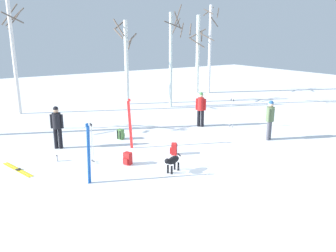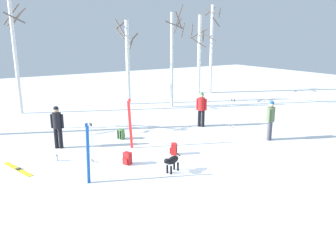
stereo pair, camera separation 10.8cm
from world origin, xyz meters
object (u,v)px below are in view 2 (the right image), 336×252
object	(u,v)px
person_0	(57,124)
birch_tree_6	(211,47)
ski_poles_0	(92,142)
backpack_1	(127,159)
dog	(172,161)
backpack_2	(121,134)
water_bottle_0	(57,158)
birch_tree_3	(127,60)
birch_tree_4	(173,56)
ski_pair_lying_0	(18,169)
ski_pair_planted_0	(130,124)
person_1	(201,107)
ski_pair_planted_1	(88,154)
birch_tree_5	(199,53)
birch_tree_2	(14,43)
backpack_0	(174,149)
ski_poles_1	(232,113)
person_2	(271,118)

from	to	relation	value
person_0	birch_tree_6	world-z (taller)	birch_tree_6
ski_poles_0	backpack_1	xyz separation A→B (m)	(0.97, -0.81, -0.56)
dog	birch_tree_6	bearing A→B (deg)	46.82
ski_poles_0	backpack_2	bearing A→B (deg)	45.53
water_bottle_0	birch_tree_3	size ratio (longest dim) A/B	0.04
birch_tree_4	ski_pair_lying_0	bearing A→B (deg)	-149.34
backpack_1	birch_tree_6	distance (m)	16.29
person_0	ski_pair_planted_0	size ratio (longest dim) A/B	0.86
person_1	ski_pair_planted_1	size ratio (longest dim) A/B	0.91
ski_pair_planted_1	water_bottle_0	distance (m)	2.57
ski_pair_planted_0	ski_pair_planted_1	bearing A→B (deg)	-137.32
water_bottle_0	birch_tree_5	distance (m)	16.54
dog	water_bottle_0	xyz separation A→B (m)	(-2.95, 3.07, -0.28)
dog	ski_pair_planted_0	distance (m)	3.08
ski_pair_planted_0	birch_tree_5	world-z (taller)	birch_tree_5
ski_pair_lying_0	backpack_2	size ratio (longest dim) A/B	4.14
backpack_2	backpack_1	bearing A→B (deg)	-110.46
ski_pair_planted_1	water_bottle_0	world-z (taller)	ski_pair_planted_1
ski_pair_planted_0	ski_poles_0	world-z (taller)	ski_pair_planted_0
ski_pair_planted_0	birch_tree_5	size ratio (longest dim) A/B	0.34
dog	birch_tree_6	distance (m)	16.56
ski_pair_planted_1	backpack_1	xyz separation A→B (m)	(1.65, 0.77, -0.72)
backpack_1	birch_tree_2	distance (m)	11.37
person_0	backpack_1	distance (m)	3.54
dog	birch_tree_2	distance (m)	12.81
person_0	birch_tree_5	world-z (taller)	birch_tree_5
ski_pair_planted_1	ski_poles_0	world-z (taller)	ski_pair_planted_1
backpack_1	ski_pair_lying_0	bearing A→B (deg)	155.25
person_1	ski_pair_planted_0	size ratio (longest dim) A/B	0.86
backpack_1	birch_tree_6	xyz separation A→B (m)	(12.07, 10.44, 3.24)
birch_tree_4	water_bottle_0	bearing A→B (deg)	-146.03
backpack_0	water_bottle_0	distance (m)	4.27
birch_tree_2	birch_tree_3	xyz separation A→B (m)	(6.44, -0.79, -1.12)
birch_tree_2	birch_tree_4	size ratio (longest dim) A/B	1.25
birch_tree_4	ski_pair_planted_0	bearing A→B (deg)	-134.43
person_0	person_1	xyz separation A→B (m)	(6.87, -0.35, 0.00)
person_0	ski_pair_planted_1	size ratio (longest dim) A/B	0.91
dog	backpack_2	bearing A→B (deg)	88.11
birch_tree_3	birch_tree_4	world-z (taller)	birch_tree_4
ski_poles_1	birch_tree_3	distance (m)	8.52
ski_pair_lying_0	ski_poles_1	xyz separation A→B (m)	(9.79, 0.17, 0.75)
birch_tree_2	person_2	bearing A→B (deg)	-54.05
person_1	dog	xyz separation A→B (m)	(-4.38, -4.16, -0.59)
person_1	birch_tree_4	size ratio (longest dim) A/B	0.28
backpack_2	birch_tree_5	bearing A→B (deg)	38.25
person_2	backpack_1	bearing A→B (deg)	174.65
birch_tree_4	birch_tree_5	distance (m)	5.75
birch_tree_4	birch_tree_3	bearing A→B (deg)	130.42
ski_poles_0	backpack_1	distance (m)	1.38
ski_poles_0	birch_tree_3	xyz separation A→B (m)	(5.75, 9.00, 2.08)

